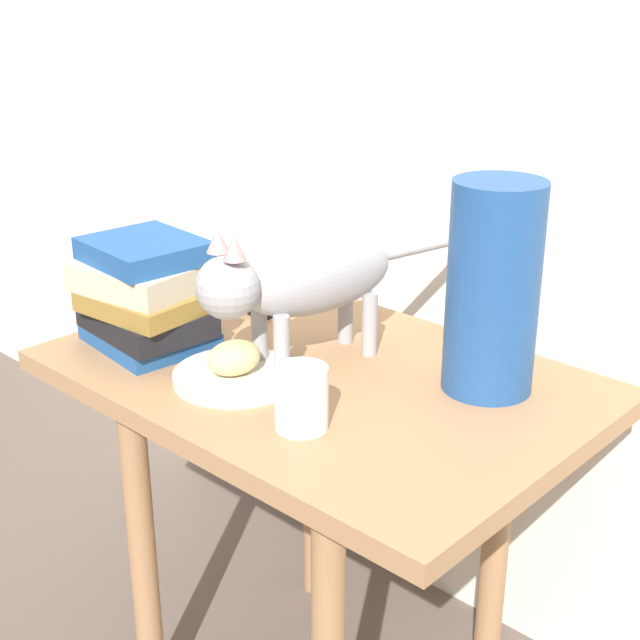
{
  "coord_description": "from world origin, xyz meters",
  "views": [
    {
      "loc": [
        0.82,
        -0.88,
        1.18
      ],
      "look_at": [
        0.0,
        0.0,
        0.7
      ],
      "focal_mm": 50.33,
      "sensor_mm": 36.0,
      "label": 1
    }
  ],
  "objects_px": {
    "green_vase": "(493,288)",
    "side_table": "(320,428)",
    "bread_roll": "(234,358)",
    "cat": "(301,281)",
    "book_stack": "(146,295)",
    "plate": "(236,376)",
    "tv_remote": "(247,301)",
    "candle_jar": "(301,401)"
  },
  "relations": [
    {
      "from": "cat",
      "to": "green_vase",
      "type": "height_order",
      "value": "green_vase"
    },
    {
      "from": "plate",
      "to": "cat",
      "type": "bearing_deg",
      "value": 74.44
    },
    {
      "from": "book_stack",
      "to": "tv_remote",
      "type": "relative_size",
      "value": 1.4
    },
    {
      "from": "plate",
      "to": "bread_roll",
      "type": "distance_m",
      "value": 0.03
    },
    {
      "from": "plate",
      "to": "cat",
      "type": "xyz_separation_m",
      "value": [
        0.03,
        0.11,
        0.13
      ]
    },
    {
      "from": "cat",
      "to": "book_stack",
      "type": "bearing_deg",
      "value": -154.38
    },
    {
      "from": "cat",
      "to": "book_stack",
      "type": "height_order",
      "value": "cat"
    },
    {
      "from": "bread_roll",
      "to": "candle_jar",
      "type": "distance_m",
      "value": 0.17
    },
    {
      "from": "book_stack",
      "to": "candle_jar",
      "type": "xyz_separation_m",
      "value": [
        0.37,
        -0.03,
        -0.05
      ]
    },
    {
      "from": "cat",
      "to": "plate",
      "type": "bearing_deg",
      "value": -105.56
    },
    {
      "from": "side_table",
      "to": "candle_jar",
      "type": "distance_m",
      "value": 0.22
    },
    {
      "from": "green_vase",
      "to": "candle_jar",
      "type": "height_order",
      "value": "green_vase"
    },
    {
      "from": "cat",
      "to": "green_vase",
      "type": "xyz_separation_m",
      "value": [
        0.25,
        0.12,
        0.02
      ]
    },
    {
      "from": "green_vase",
      "to": "tv_remote",
      "type": "distance_m",
      "value": 0.51
    },
    {
      "from": "bread_roll",
      "to": "candle_jar",
      "type": "height_order",
      "value": "candle_jar"
    },
    {
      "from": "cat",
      "to": "green_vase",
      "type": "bearing_deg",
      "value": 26.13
    },
    {
      "from": "plate",
      "to": "book_stack",
      "type": "xyz_separation_m",
      "value": [
        -0.2,
        -0.0,
        0.08
      ]
    },
    {
      "from": "side_table",
      "to": "book_stack",
      "type": "height_order",
      "value": "book_stack"
    },
    {
      "from": "candle_jar",
      "to": "tv_remote",
      "type": "xyz_separation_m",
      "value": [
        -0.38,
        0.25,
        -0.03
      ]
    },
    {
      "from": "bread_roll",
      "to": "green_vase",
      "type": "relative_size",
      "value": 0.27
    },
    {
      "from": "side_table",
      "to": "green_vase",
      "type": "xyz_separation_m",
      "value": [
        0.21,
        0.12,
        0.25
      ]
    },
    {
      "from": "side_table",
      "to": "book_stack",
      "type": "distance_m",
      "value": 0.34
    },
    {
      "from": "book_stack",
      "to": "candle_jar",
      "type": "relative_size",
      "value": 2.47
    },
    {
      "from": "bread_roll",
      "to": "cat",
      "type": "relative_size",
      "value": 0.17
    },
    {
      "from": "green_vase",
      "to": "side_table",
      "type": "bearing_deg",
      "value": -150.82
    },
    {
      "from": "plate",
      "to": "book_stack",
      "type": "bearing_deg",
      "value": -178.73
    },
    {
      "from": "plate",
      "to": "book_stack",
      "type": "height_order",
      "value": "book_stack"
    },
    {
      "from": "cat",
      "to": "candle_jar",
      "type": "relative_size",
      "value": 5.56
    },
    {
      "from": "side_table",
      "to": "tv_remote",
      "type": "bearing_deg",
      "value": 158.72
    },
    {
      "from": "plate",
      "to": "cat",
      "type": "relative_size",
      "value": 0.39
    },
    {
      "from": "side_table",
      "to": "bread_roll",
      "type": "height_order",
      "value": "bread_roll"
    },
    {
      "from": "book_stack",
      "to": "cat",
      "type": "bearing_deg",
      "value": 25.62
    },
    {
      "from": "side_table",
      "to": "tv_remote",
      "type": "height_order",
      "value": "tv_remote"
    },
    {
      "from": "plate",
      "to": "tv_remote",
      "type": "relative_size",
      "value": 1.22
    },
    {
      "from": "book_stack",
      "to": "green_vase",
      "type": "xyz_separation_m",
      "value": [
        0.48,
        0.23,
        0.07
      ]
    },
    {
      "from": "plate",
      "to": "tv_remote",
      "type": "distance_m",
      "value": 0.3
    },
    {
      "from": "bread_roll",
      "to": "green_vase",
      "type": "xyz_separation_m",
      "value": [
        0.27,
        0.23,
        0.11
      ]
    },
    {
      "from": "candle_jar",
      "to": "tv_remote",
      "type": "height_order",
      "value": "candle_jar"
    },
    {
      "from": "cat",
      "to": "tv_remote",
      "type": "relative_size",
      "value": 3.15
    },
    {
      "from": "plate",
      "to": "tv_remote",
      "type": "bearing_deg",
      "value": 134.34
    },
    {
      "from": "plate",
      "to": "green_vase",
      "type": "height_order",
      "value": "green_vase"
    },
    {
      "from": "side_table",
      "to": "tv_remote",
      "type": "xyz_separation_m",
      "value": [
        -0.27,
        0.11,
        0.11
      ]
    }
  ]
}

